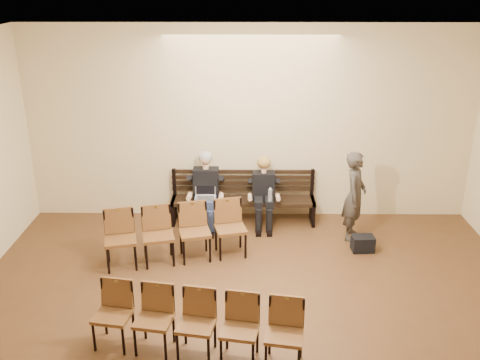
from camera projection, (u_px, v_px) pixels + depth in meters
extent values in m
cube|color=beige|center=(250.00, 124.00, 9.51)|extent=(8.00, 0.02, 3.50)
cube|color=white|center=(257.00, 76.00, 4.21)|extent=(8.00, 10.00, 0.02)
cube|color=black|center=(243.00, 210.00, 9.73)|extent=(2.60, 0.90, 0.45)
cube|color=silver|center=(205.00, 199.00, 9.32)|extent=(0.41, 0.35, 0.26)
cylinder|color=silver|center=(270.00, 201.00, 9.26)|extent=(0.09, 0.09, 0.24)
cube|color=black|center=(363.00, 244.00, 8.73)|extent=(0.37, 0.27, 0.26)
imported|color=#39342F|center=(355.00, 189.00, 8.91)|extent=(0.62, 0.76, 1.78)
cube|color=brown|center=(177.00, 234.00, 8.34)|extent=(2.25, 0.99, 0.90)
cube|color=brown|center=(196.00, 325.00, 6.25)|extent=(2.54, 0.87, 0.82)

